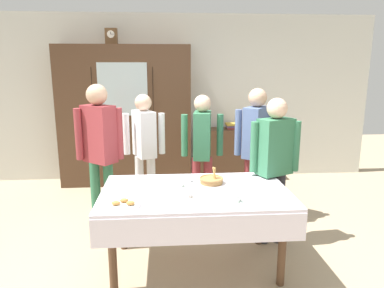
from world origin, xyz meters
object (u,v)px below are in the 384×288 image
object	(u,v)px
spoon_far_left	(255,189)
person_by_cabinet	(144,143)
mantel_clock	(111,36)
tea_cup_mid_left	(186,195)
person_behind_table_right	(256,142)
wall_cabinet	(126,116)
tea_cup_mid_right	(179,184)
bread_basket	(211,180)
spoon_near_right	(283,198)
person_beside_shelf	(100,144)
person_behind_table_left	(202,145)
person_near_right_end	(275,158)
pastry_plate	(123,205)
tea_cup_near_left	(188,180)
tea_cup_near_right	(235,199)
bookshelf_low	(230,154)
dining_table	(196,202)
book_stack	(231,126)

from	to	relation	value
spoon_far_left	person_by_cabinet	bearing A→B (deg)	129.69
mantel_clock	tea_cup_mid_left	bearing A→B (deg)	-70.52
person_behind_table_right	wall_cabinet	bearing A→B (deg)	137.57
tea_cup_mid_right	bread_basket	xyz separation A→B (m)	(0.32, 0.09, 0.01)
spoon_near_right	bread_basket	bearing A→B (deg)	141.44
bread_basket	wall_cabinet	bearing A→B (deg)	114.46
tea_cup_mid_right	person_beside_shelf	xyz separation A→B (m)	(-0.85, 0.69, 0.25)
person_behind_table_right	person_behind_table_left	world-z (taller)	person_behind_table_right
mantel_clock	person_near_right_end	distance (m)	3.20
tea_cup_mid_left	pastry_plate	size ratio (longest dim) A/B	0.46
tea_cup_near_left	spoon_far_left	xyz separation A→B (m)	(0.61, -0.25, -0.02)
pastry_plate	person_near_right_end	distance (m)	1.66
tea_cup_near_right	bookshelf_low	bearing A→B (deg)	80.44
person_behind_table_right	person_behind_table_left	distance (m)	0.65
wall_cabinet	tea_cup_near_left	distance (m)	2.49
tea_cup_near_right	person_behind_table_left	size ratio (longest dim) A/B	0.08
mantel_clock	wall_cabinet	bearing A→B (deg)	0.23
tea_cup_near_left	person_behind_table_left	xyz separation A→B (m)	(0.24, 0.93, 0.14)
tea_cup_near_right	person_near_right_end	distance (m)	0.92
dining_table	wall_cabinet	distance (m)	2.78
wall_cabinet	book_stack	bearing A→B (deg)	1.70
person_behind_table_left	pastry_plate	bearing A→B (deg)	-118.32
spoon_far_left	person_behind_table_right	world-z (taller)	person_behind_table_right
spoon_near_right	dining_table	bearing A→B (deg)	163.08
dining_table	mantel_clock	world-z (taller)	mantel_clock
mantel_clock	dining_table	bearing A→B (deg)	-67.68
mantel_clock	person_near_right_end	xyz separation A→B (m)	(1.93, -2.15, -1.37)
mantel_clock	person_near_right_end	world-z (taller)	mantel_clock
wall_cabinet	spoon_near_right	distance (m)	3.28
tea_cup_mid_left	bread_basket	xyz separation A→B (m)	(0.27, 0.38, 0.01)
dining_table	person_by_cabinet	xyz separation A→B (m)	(-0.54, 1.33, 0.27)
book_stack	person_near_right_end	xyz separation A→B (m)	(0.06, -2.20, 0.04)
dining_table	book_stack	world-z (taller)	book_stack
mantel_clock	person_behind_table_left	xyz separation A→B (m)	(1.25, -1.40, -1.38)
spoon_far_left	person_beside_shelf	bearing A→B (deg)	152.64
mantel_clock	pastry_plate	distance (m)	3.30
dining_table	tea_cup_mid_right	bearing A→B (deg)	138.43
dining_table	person_near_right_end	bearing A→B (deg)	26.83
mantel_clock	person_beside_shelf	xyz separation A→B (m)	(0.07, -1.77, -1.28)
bookshelf_low	spoon_far_left	distance (m)	2.66
tea_cup_near_right	spoon_near_right	xyz separation A→B (m)	(0.43, 0.06, -0.02)
dining_table	spoon_near_right	size ratio (longest dim) A/B	14.50
book_stack	person_by_cabinet	xyz separation A→B (m)	(-1.34, -1.31, 0.02)
book_stack	tea_cup_near_right	size ratio (longest dim) A/B	1.64
dining_table	pastry_plate	size ratio (longest dim) A/B	6.16
wall_cabinet	mantel_clock	bearing A→B (deg)	-179.77
person_by_cabinet	tea_cup_near_left	bearing A→B (deg)	-65.79
spoon_far_left	person_behind_table_right	size ratio (longest dim) A/B	0.07
book_stack	person_behind_table_left	world-z (taller)	person_behind_table_left
pastry_plate	person_beside_shelf	xyz separation A→B (m)	(-0.37, 1.11, 0.26)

